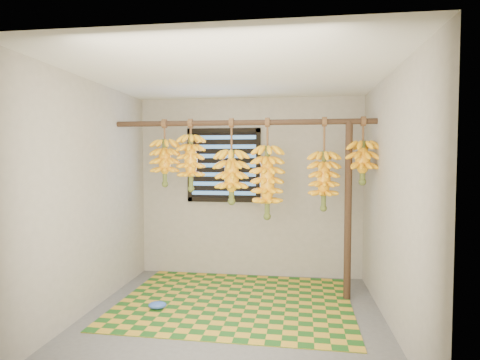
% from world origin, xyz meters
% --- Properties ---
extents(floor, '(3.00, 3.00, 0.01)m').
position_xyz_m(floor, '(0.00, 0.00, -0.01)').
color(floor, '#545454').
rests_on(floor, ground).
extents(ceiling, '(3.00, 3.00, 0.01)m').
position_xyz_m(ceiling, '(0.00, 0.00, 2.40)').
color(ceiling, silver).
rests_on(ceiling, wall_back).
extents(wall_back, '(3.00, 0.01, 2.40)m').
position_xyz_m(wall_back, '(0.00, 1.50, 1.20)').
color(wall_back, gray).
rests_on(wall_back, floor).
extents(wall_left, '(0.01, 3.00, 2.40)m').
position_xyz_m(wall_left, '(-1.50, 0.00, 1.20)').
color(wall_left, gray).
rests_on(wall_left, floor).
extents(wall_right, '(0.01, 3.00, 2.40)m').
position_xyz_m(wall_right, '(1.50, 0.00, 1.20)').
color(wall_right, gray).
rests_on(wall_right, floor).
extents(window, '(1.00, 0.04, 1.00)m').
position_xyz_m(window, '(-0.35, 1.48, 1.50)').
color(window, black).
rests_on(window, wall_back).
extents(hanging_pole, '(3.00, 0.06, 0.06)m').
position_xyz_m(hanging_pole, '(0.00, 0.70, 2.00)').
color(hanging_pole, '#442C1B').
rests_on(hanging_pole, wall_left).
extents(support_post, '(0.08, 0.08, 2.00)m').
position_xyz_m(support_post, '(1.20, 0.70, 1.00)').
color(support_post, '#442C1B').
rests_on(support_post, floor).
extents(woven_mat, '(2.56, 2.07, 0.01)m').
position_xyz_m(woven_mat, '(-0.04, 0.44, 0.01)').
color(woven_mat, '#1D5318').
rests_on(woven_mat, floor).
extents(plastic_bag, '(0.22, 0.18, 0.08)m').
position_xyz_m(plastic_bag, '(-0.82, 0.10, 0.05)').
color(plastic_bag, blue).
rests_on(plastic_bag, woven_mat).
extents(banana_bunch_a, '(0.33, 0.33, 0.78)m').
position_xyz_m(banana_bunch_a, '(-0.92, 0.70, 1.54)').
color(banana_bunch_a, brown).
rests_on(banana_bunch_a, hanging_pole).
extents(banana_bunch_b, '(0.32, 0.32, 0.84)m').
position_xyz_m(banana_bunch_b, '(-0.60, 0.70, 1.54)').
color(banana_bunch_b, brown).
rests_on(banana_bunch_b, hanging_pole).
extents(banana_bunch_c, '(0.38, 0.38, 0.98)m').
position_xyz_m(banana_bunch_c, '(-0.12, 0.70, 1.38)').
color(banana_bunch_c, brown).
rests_on(banana_bunch_c, hanging_pole).
extents(banana_bunch_d, '(0.36, 0.36, 1.15)m').
position_xyz_m(banana_bunch_d, '(0.29, 0.70, 1.32)').
color(banana_bunch_d, brown).
rests_on(banana_bunch_d, hanging_pole).
extents(banana_bunch_e, '(0.34, 0.34, 1.04)m').
position_xyz_m(banana_bunch_e, '(0.93, 0.70, 1.34)').
color(banana_bunch_e, brown).
rests_on(banana_bunch_e, hanging_pole).
extents(banana_bunch_f, '(0.34, 0.34, 0.74)m').
position_xyz_m(banana_bunch_f, '(1.35, 0.70, 1.55)').
color(banana_bunch_f, brown).
rests_on(banana_bunch_f, hanging_pole).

